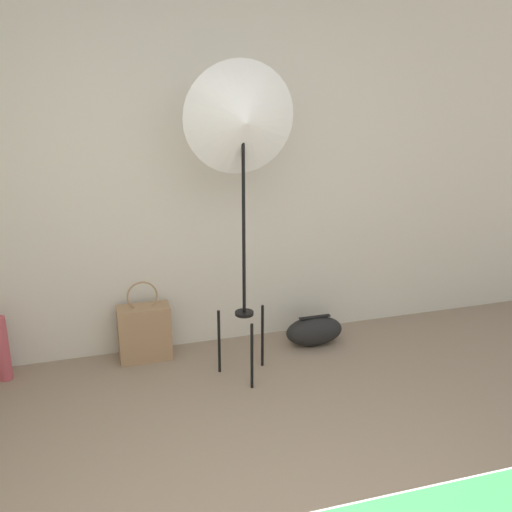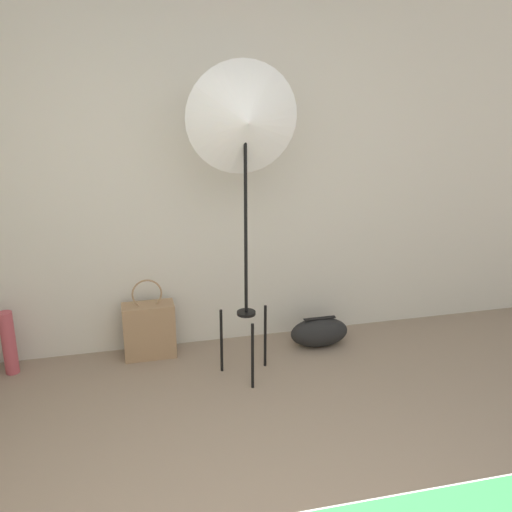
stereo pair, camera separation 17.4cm
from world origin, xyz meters
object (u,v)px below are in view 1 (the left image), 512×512
(photo_umbrella, at_px, (243,124))
(duffel_bag, at_px, (314,331))
(paper_roll, at_px, (2,349))
(tote_bag, at_px, (145,332))

(photo_umbrella, relative_size, duffel_bag, 4.69)
(duffel_bag, bearing_deg, paper_roll, 176.91)
(photo_umbrella, distance_m, duffel_bag, 1.73)
(paper_roll, bearing_deg, photo_umbrella, -14.72)
(duffel_bag, height_order, paper_roll, paper_roll)
(photo_umbrella, height_order, duffel_bag, photo_umbrella)
(photo_umbrella, xyz_separation_m, paper_roll, (-1.57, 0.41, -1.47))
(tote_bag, xyz_separation_m, paper_roll, (-0.95, -0.02, 0.02))
(tote_bag, distance_m, duffel_bag, 1.26)
(photo_umbrella, bearing_deg, paper_roll, 165.28)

